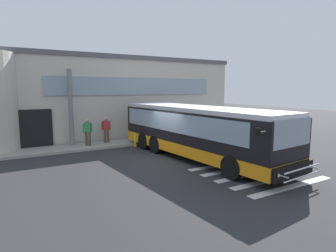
% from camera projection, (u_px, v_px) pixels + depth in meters
% --- Properties ---
extents(ground_plane, '(80.00, 90.00, 0.02)m').
position_uv_depth(ground_plane, '(167.00, 159.00, 14.53)').
color(ground_plane, '#2B2B2D').
rests_on(ground_plane, ground).
extents(bay_paint_stripes, '(4.40, 3.96, 0.01)m').
position_uv_depth(bay_paint_stripes, '(255.00, 174.00, 11.92)').
color(bay_paint_stripes, silver).
rests_on(bay_paint_stripes, ground).
extents(terminal_building, '(20.08, 13.80, 5.95)m').
position_uv_depth(terminal_building, '(93.00, 96.00, 23.73)').
color(terminal_building, beige).
rests_on(terminal_building, ground).
extents(boarding_curb, '(22.28, 2.00, 0.15)m').
position_uv_depth(boarding_curb, '(131.00, 142.00, 18.64)').
color(boarding_curb, '#9E9B93').
rests_on(boarding_curb, ground).
extents(entry_support_column, '(0.28, 0.28, 4.66)m').
position_uv_depth(entry_support_column, '(71.00, 107.00, 17.00)').
color(entry_support_column, slate).
rests_on(entry_support_column, boarding_curb).
extents(bus_main_foreground, '(3.53, 11.33, 2.70)m').
position_uv_depth(bus_main_foreground, '(197.00, 133.00, 14.48)').
color(bus_main_foreground, black).
rests_on(bus_main_foreground, ground).
extents(passenger_near_column, '(0.52, 0.38, 1.68)m').
position_uv_depth(passenger_near_column, '(88.00, 131.00, 16.95)').
color(passenger_near_column, '#4C4233').
rests_on(passenger_near_column, boarding_curb).
extents(passenger_by_doorway, '(0.59, 0.38, 1.68)m').
position_uv_depth(passenger_by_doorway, '(106.00, 128.00, 17.90)').
color(passenger_by_doorway, '#4C4233').
rests_on(passenger_by_doorway, boarding_curb).
extents(safety_bollard_yellow, '(0.18, 0.18, 0.90)m').
position_uv_depth(safety_bollard_yellow, '(135.00, 140.00, 17.45)').
color(safety_bollard_yellow, yellow).
rests_on(safety_bollard_yellow, ground).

